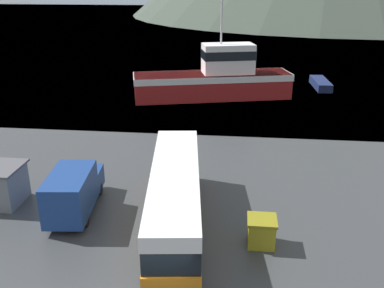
# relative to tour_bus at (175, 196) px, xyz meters

# --- Properties ---
(water_surface) EXTENTS (240.00, 240.00, 0.00)m
(water_surface) POSITION_rel_tour_bus_xyz_m (0.32, 134.41, -1.88)
(water_surface) COLOR #3D5160
(water_surface) RESTS_ON ground
(tour_bus) EXTENTS (3.84, 12.31, 3.35)m
(tour_bus) POSITION_rel_tour_bus_xyz_m (0.00, 0.00, 0.00)
(tour_bus) COLOR #B26614
(tour_bus) RESTS_ON ground
(delivery_van) EXTENTS (2.72, 5.97, 2.62)m
(delivery_van) POSITION_rel_tour_bus_xyz_m (-5.91, 0.97, -0.51)
(delivery_van) COLOR navy
(delivery_van) RESTS_ON ground
(fishing_boat) EXTENTS (17.66, 8.30, 10.48)m
(fishing_boat) POSITION_rel_tour_bus_xyz_m (0.53, 26.80, 0.29)
(fishing_boat) COLOR maroon
(fishing_boat) RESTS_ON water_surface
(storage_bin) EXTENTS (1.45, 1.41, 1.46)m
(storage_bin) POSITION_rel_tour_bus_xyz_m (4.47, -1.08, -1.14)
(storage_bin) COLOR olive
(storage_bin) RESTS_ON ground
(small_boat) EXTENTS (1.89, 5.81, 0.93)m
(small_boat) POSITION_rel_tour_bus_xyz_m (12.98, 32.85, -1.42)
(small_boat) COLOR #19234C
(small_boat) RESTS_ON water_surface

